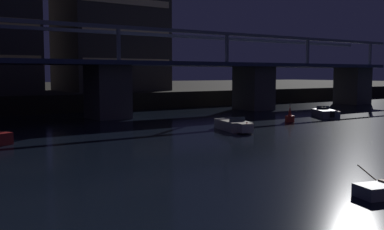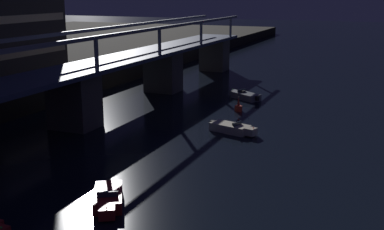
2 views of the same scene
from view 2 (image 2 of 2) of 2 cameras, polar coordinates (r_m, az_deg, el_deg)
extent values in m
cube|color=#4C4944|center=(50.34, -13.63, 1.61)|extent=(3.60, 4.40, 5.55)
cube|color=#4C4944|center=(67.38, -3.39, 5.12)|extent=(3.60, 4.40, 5.55)
cube|color=#4C4944|center=(85.83, 2.63, 7.11)|extent=(3.60, 4.40, 5.55)
cube|color=#2D3856|center=(49.79, -13.83, 4.98)|extent=(87.04, 6.40, 0.45)
cube|color=slate|center=(47.70, -11.24, 8.88)|extent=(87.04, 0.36, 0.36)
cube|color=slate|center=(51.17, -16.70, 8.91)|extent=(87.04, 0.36, 0.36)
cube|color=slate|center=(47.87, -11.15, 6.98)|extent=(0.30, 0.30, 3.20)
cube|color=slate|center=(59.48, -3.83, 8.59)|extent=(0.30, 0.30, 3.20)
cube|color=slate|center=(71.75, 1.08, 9.59)|extent=(0.30, 0.30, 3.20)
cube|color=slate|center=(84.40, 4.55, 10.25)|extent=(0.30, 0.30, 3.20)
cube|color=beige|center=(63.71, -18.20, 7.08)|extent=(12.88, 0.10, 0.90)
cube|color=beige|center=(63.39, -18.49, 10.72)|extent=(12.88, 0.10, 0.90)
cube|color=beige|center=(48.11, 4.49, -1.52)|extent=(2.77, 4.25, 0.80)
cube|color=beige|center=(46.86, 6.93, -1.95)|extent=(1.19, 1.13, 0.70)
cube|color=#283342|center=(47.51, 5.35, -1.02)|extent=(1.33, 0.45, 0.36)
cube|color=#262628|center=(47.65, 5.10, -1.04)|extent=(0.65, 0.53, 0.24)
cube|color=black|center=(49.26, 2.41, -0.99)|extent=(0.44, 0.44, 0.60)
sphere|color=red|center=(46.62, 7.21, -1.50)|extent=(0.12, 0.12, 0.12)
sphere|color=#33D84C|center=(29.32, -21.48, -12.19)|extent=(0.12, 0.12, 0.12)
cube|color=maroon|center=(32.67, -9.80, -9.50)|extent=(4.28, 3.54, 0.80)
cube|color=maroon|center=(30.47, -9.95, -11.23)|extent=(1.28, 1.31, 0.70)
cube|color=#283342|center=(31.67, -9.90, -9.16)|extent=(0.77, 1.21, 0.36)
cube|color=#262628|center=(31.92, -9.88, -9.08)|extent=(0.63, 0.69, 0.24)
cube|color=black|center=(34.62, -9.69, -7.92)|extent=(0.49, 0.49, 0.60)
sphere|color=red|center=(30.06, -10.01, -10.69)|extent=(0.12, 0.12, 0.12)
cube|color=gray|center=(62.96, 6.33, 2.21)|extent=(3.58, 4.27, 0.80)
cube|color=gray|center=(64.72, 4.92, 2.62)|extent=(1.31, 1.29, 0.70)
cube|color=#283342|center=(63.47, 5.84, 2.86)|extent=(1.20, 0.79, 0.36)
cube|color=#262628|center=(63.29, 5.99, 2.77)|extent=(0.69, 0.63, 0.24)
cube|color=black|center=(61.39, 7.67, 1.96)|extent=(0.50, 0.50, 0.60)
sphere|color=#33D84C|center=(64.82, 4.79, 3.03)|extent=(0.12, 0.12, 0.12)
cylinder|color=red|center=(56.65, 5.46, 0.78)|extent=(0.90, 0.90, 0.60)
cone|color=red|center=(56.47, 5.48, 1.57)|extent=(0.36, 0.36, 1.00)
sphere|color=#F2EAB2|center=(56.35, 5.49, 2.14)|extent=(0.16, 0.16, 0.16)
camera|label=1|loc=(26.48, 54.77, -11.45)|focal=42.18mm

